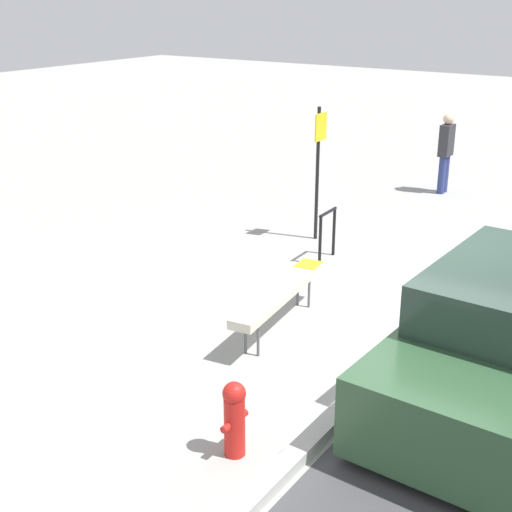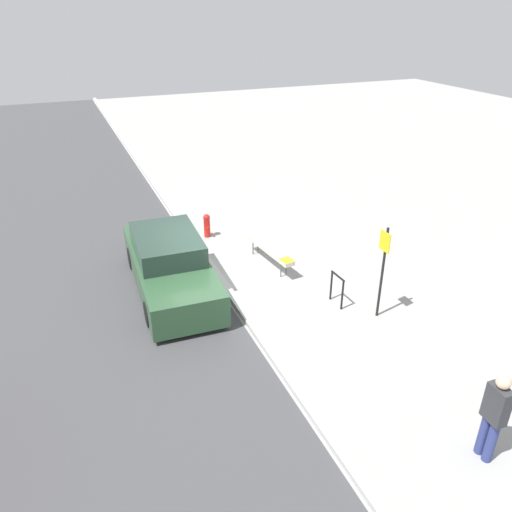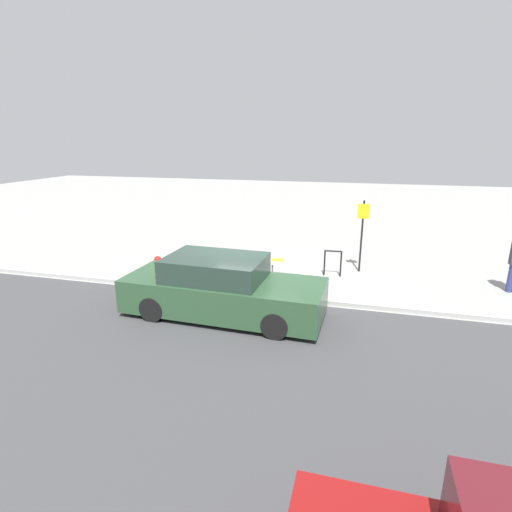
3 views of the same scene
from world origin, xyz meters
name	(u,v)px [view 1 (image 1 of 3)]	position (x,y,z in m)	size (l,w,h in m)	color
ground_plane	(411,346)	(0.00, 0.00, 0.00)	(60.00, 60.00, 0.00)	#9E9E99
curb	(411,342)	(0.00, 0.00, 0.07)	(60.00, 0.20, 0.13)	#B7B7B2
bench	(280,293)	(-0.47, 1.61, 0.50)	(2.25, 0.58, 0.57)	#515156
bike_rack	(327,230)	(2.08, 2.30, 0.50)	(0.55, 0.07, 0.83)	black
sign_post	(318,161)	(2.89, 2.95, 1.38)	(0.36, 0.08, 2.30)	black
fire_hydrant	(234,417)	(-2.96, 0.54, 0.41)	(0.36, 0.22, 0.77)	red
pedestrian	(446,151)	(7.06, 2.18, 0.91)	(0.39, 0.23, 1.69)	navy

